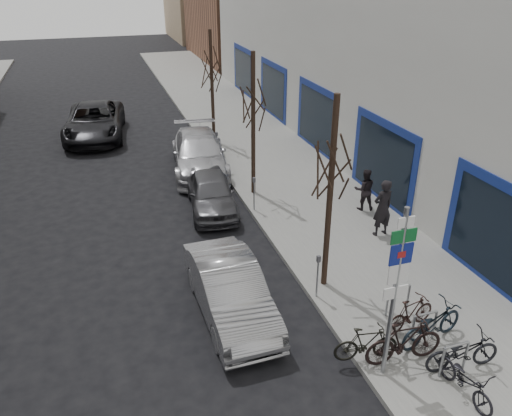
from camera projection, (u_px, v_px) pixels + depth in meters
ground at (281, 403)px, 10.40m from camera, size 120.00×120.00×0.00m
sidewalk_east at (298, 188)px, 20.13m from camera, size 5.00×70.00×0.15m
commercial_building at (476, 30)px, 26.52m from camera, size 20.00×32.00×10.00m
brick_building_far at (262, 13)px, 46.32m from camera, size 12.00×14.00×8.00m
highway_sign_pole at (396, 285)px, 9.96m from camera, size 0.55×0.10×4.20m
bike_rack at (424, 324)px, 11.67m from camera, size 0.66×2.26×0.83m
tree_near at (333, 150)px, 12.28m from camera, size 1.80×1.80×5.50m
tree_mid at (253, 91)px, 17.82m from camera, size 1.80×1.80×5.50m
tree_far at (211, 61)px, 23.36m from camera, size 1.80×1.80×5.50m
meter_front at (318, 272)px, 13.14m from camera, size 0.10×0.08×1.27m
meter_mid at (254, 191)px, 17.83m from camera, size 0.10×0.08×1.27m
meter_back at (217, 143)px, 22.52m from camera, size 0.10×0.08×1.27m
bike_near_left at (466, 378)px, 10.20m from camera, size 0.57×1.58×0.95m
bike_near_right at (404, 341)px, 11.05m from camera, size 1.90×0.69×1.13m
bike_mid_curb at (432, 321)px, 11.65m from camera, size 1.97×0.97×1.15m
bike_mid_inner at (366, 343)px, 11.15m from camera, size 1.56×0.69×0.91m
bike_far_curb at (463, 349)px, 10.87m from camera, size 1.79×0.69×1.07m
bike_far_inner at (411, 313)px, 12.10m from camera, size 1.57×0.76×0.92m
parked_car_front at (230, 290)px, 12.74m from camera, size 1.63×4.44×1.45m
parked_car_mid at (211, 193)px, 18.24m from camera, size 2.05×4.17×1.37m
parked_car_back at (199, 153)px, 21.61m from camera, size 2.97×5.78×1.60m
lane_car at (95, 121)px, 25.81m from camera, size 3.47×6.38×1.70m
pedestrian_near at (382, 208)px, 16.12m from camera, size 0.76×0.54×1.94m
pedestrian_far at (364, 189)px, 17.90m from camera, size 0.66×0.54×1.56m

